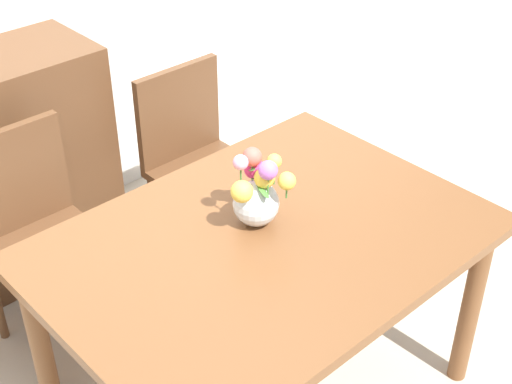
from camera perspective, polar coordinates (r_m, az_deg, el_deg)
dining_table at (r=2.42m, az=0.64°, el=-5.26°), size 1.41×1.02×0.75m
chair_left at (r=2.92m, az=-16.60°, el=-2.65°), size 0.42×0.42×0.90m
chair_right at (r=3.24m, az=-4.62°, el=2.82°), size 0.42×0.42×0.90m
flower_vase at (r=2.36m, az=0.10°, el=0.01°), size 0.20×0.22×0.26m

